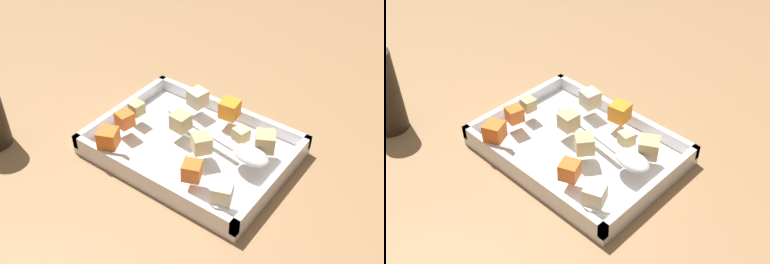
{
  "view_description": "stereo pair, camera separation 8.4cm",
  "coord_description": "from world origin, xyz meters",
  "views": [
    {
      "loc": [
        -0.38,
        0.55,
        0.58
      ],
      "look_at": [
        0.01,
        0.02,
        0.05
      ],
      "focal_mm": 43.78,
      "sensor_mm": 36.0,
      "label": 1
    },
    {
      "loc": [
        -0.45,
        0.49,
        0.58
      ],
      "look_at": [
        0.01,
        0.02,
        0.05
      ],
      "focal_mm": 43.78,
      "sensor_mm": 36.0,
      "label": 2
    }
  ],
  "objects": [
    {
      "name": "potato_chunk_corner_se",
      "position": [
        -0.11,
        -0.03,
        0.06
      ],
      "size": [
        0.05,
        0.05,
        0.03
      ],
      "primitive_type": "cube",
      "rotation": [
        0.0,
        0.0,
        3.65
      ],
      "color": "tan",
      "rests_on": "baking_dish"
    },
    {
      "name": "ground_plane",
      "position": [
        0.0,
        0.0,
        0.0
      ],
      "size": [
        4.0,
        4.0,
        0.0
      ],
      "primitive_type": "plane",
      "color": "#936D47"
    },
    {
      "name": "carrot_chunk_under_handle",
      "position": [
        0.13,
        0.07,
        0.06
      ],
      "size": [
        0.03,
        0.03,
        0.03
      ],
      "primitive_type": "cube",
      "rotation": [
        0.0,
        0.0,
        2.93
      ],
      "color": "orange",
      "rests_on": "baking_dish"
    },
    {
      "name": "serving_spoon",
      "position": [
        -0.1,
        0.01,
        0.05
      ],
      "size": [
        0.24,
        0.06,
        0.02
      ],
      "rotation": [
        0.0,
        0.0,
        6.14
      ],
      "color": "silver",
      "rests_on": "baking_dish"
    },
    {
      "name": "potato_chunk_center",
      "position": [
        -0.03,
        0.04,
        0.06
      ],
      "size": [
        0.04,
        0.04,
        0.03
      ],
      "primitive_type": "cube",
      "rotation": [
        0.0,
        0.0,
        4.05
      ],
      "color": "tan",
      "rests_on": "baking_dish"
    },
    {
      "name": "baking_dish",
      "position": [
        0.01,
        0.02,
        0.01
      ],
      "size": [
        0.35,
        0.26,
        0.04
      ],
      "color": "silver",
      "rests_on": "ground_plane"
    },
    {
      "name": "potato_chunk_back_center",
      "position": [
        0.14,
        0.02,
        0.05
      ],
      "size": [
        0.03,
        0.03,
        0.02
      ],
      "primitive_type": "cube",
      "rotation": [
        0.0,
        0.0,
        3.03
      ],
      "color": "tan",
      "rests_on": "baking_dish"
    },
    {
      "name": "potato_chunk_front_center",
      "position": [
        -0.12,
        0.12,
        0.06
      ],
      "size": [
        0.04,
        0.04,
        0.03
      ],
      "primitive_type": "cube",
      "rotation": [
        0.0,
        0.0,
        1.93
      ],
      "color": "beige",
      "rests_on": "baking_dish"
    },
    {
      "name": "carrot_chunk_corner_nw",
      "position": [
        0.11,
        0.13,
        0.06
      ],
      "size": [
        0.04,
        0.04,
        0.03
      ],
      "primitive_type": "cube",
      "rotation": [
        0.0,
        0.0,
        0.42
      ],
      "color": "orange",
      "rests_on": "baking_dish"
    },
    {
      "name": "carrot_chunk_corner_sw",
      "position": [
        -0.01,
        -0.07,
        0.06
      ],
      "size": [
        0.04,
        0.04,
        0.03
      ],
      "primitive_type": "cube",
      "rotation": [
        0.0,
        0.0,
        1.69
      ],
      "color": "orange",
      "rests_on": "baking_dish"
    },
    {
      "name": "potato_chunk_corner_ne",
      "position": [
        -0.07,
        -0.03,
        0.05
      ],
      "size": [
        0.03,
        0.03,
        0.02
      ],
      "primitive_type": "cube",
      "rotation": [
        0.0,
        0.0,
        6.04
      ],
      "color": "#E0CC89",
      "rests_on": "baking_dish"
    },
    {
      "name": "potato_chunk_far_right",
      "position": [
        0.06,
        -0.07,
        0.06
      ],
      "size": [
        0.04,
        0.04,
        0.03
      ],
      "primitive_type": "cube",
      "rotation": [
        0.0,
        0.0,
        2.93
      ],
      "color": "beige",
      "rests_on": "baking_dish"
    },
    {
      "name": "potato_chunk_near_left",
      "position": [
        0.04,
        0.01,
        0.06
      ],
      "size": [
        0.03,
        0.03,
        0.03
      ],
      "primitive_type": "cube",
      "rotation": [
        0.0,
        0.0,
        1.5
      ],
      "color": "tan",
      "rests_on": "baking_dish"
    },
    {
      "name": "carrot_chunk_rim_edge",
      "position": [
        -0.06,
        0.1,
        0.06
      ],
      "size": [
        0.04,
        0.04,
        0.03
      ],
      "primitive_type": "cube",
      "rotation": [
        0.0,
        0.0,
        5.1
      ],
      "color": "orange",
      "rests_on": "baking_dish"
    }
  ]
}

